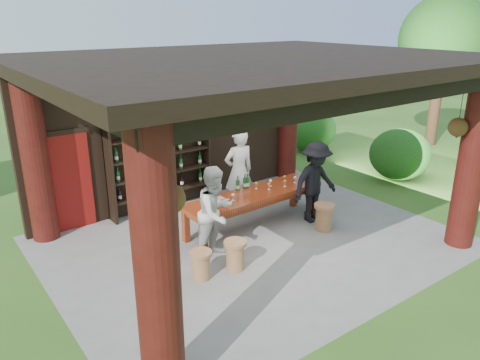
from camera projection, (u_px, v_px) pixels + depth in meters
ground at (252, 241)px, 9.05m from camera, size 90.00×90.00×0.00m
pavilion at (239, 130)px, 8.66m from camera, size 7.50×6.00×3.60m
wine_shelf at (161, 165)px, 10.20m from camera, size 2.39×0.36×2.10m
tasting_table at (254, 199)px, 9.46m from camera, size 3.14×0.90×0.75m
stool_near_left at (235, 254)px, 8.00m from camera, size 0.40×0.40×0.52m
stool_near_right at (324, 216)px, 9.45m from camera, size 0.42×0.42×0.56m
stool_far_left at (201, 264)px, 7.71m from camera, size 0.38×0.38×0.50m
host at (239, 171)px, 10.13m from camera, size 0.74×0.53×1.87m
guest_woman at (216, 213)px, 8.23m from camera, size 0.98×0.86×1.71m
guest_man at (315, 182)px, 9.69m from camera, size 1.12×0.65×1.73m
table_bottles at (243, 182)px, 9.60m from camera, size 0.33×0.09×0.31m
table_glasses at (271, 184)px, 9.68m from camera, size 1.73×0.32×0.15m
napkin_basket at (218, 202)px, 8.79m from camera, size 0.27×0.19×0.14m
shrubs at (316, 190)px, 10.13m from camera, size 15.42×7.92×1.36m
trees at (344, 49)px, 11.15m from camera, size 20.72×10.81×4.80m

